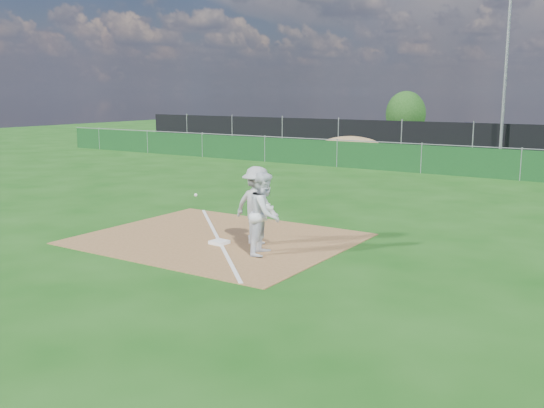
{
  "coord_description": "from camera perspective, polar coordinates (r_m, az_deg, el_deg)",
  "views": [
    {
      "loc": [
        8.66,
        -9.95,
        3.43
      ],
      "look_at": [
        1.53,
        1.0,
        1.0
      ],
      "focal_mm": 40.0,
      "sensor_mm": 36.0,
      "label": 1
    }
  ],
  "objects": [
    {
      "name": "play_at_first",
      "position": [
        13.64,
        -1.44,
        -0.14
      ],
      "size": [
        2.54,
        0.69,
        1.77
      ],
      "color": "#B5B5B7",
      "rests_on": "infield_dirt"
    },
    {
      "name": "green_fence",
      "position": [
        26.57,
        13.87,
        4.11
      ],
      "size": [
        44.0,
        0.05,
        1.2
      ],
      "primitive_type": "cube",
      "color": "#103B17",
      "rests_on": "ground"
    },
    {
      "name": "first_base",
      "position": [
        13.86,
        -4.98,
        -3.6
      ],
      "size": [
        0.4,
        0.4,
        0.08
      ],
      "primitive_type": "cube",
      "rotation": [
        0.0,
        0.0,
        -0.11
      ],
      "color": "white",
      "rests_on": "infield_dirt"
    },
    {
      "name": "infield_dirt",
      "position": [
        14.38,
        -5.13,
        -3.27
      ],
      "size": [
        6.0,
        5.0,
        0.02
      ],
      "primitive_type": "cube",
      "color": "brown",
      "rests_on": "ground"
    },
    {
      "name": "car_mid",
      "position": [
        39.56,
        18.68,
        6.13
      ],
      "size": [
        4.9,
        2.94,
        1.53
      ],
      "primitive_type": "imported",
      "rotation": [
        0.0,
        0.0,
        1.88
      ],
      "color": "black",
      "rests_on": "parking_lot"
    },
    {
      "name": "ground",
      "position": [
        22.02,
        9.48,
        1.43
      ],
      "size": [
        90.0,
        90.0,
        0.0
      ],
      "primitive_type": "plane",
      "color": "#144B10",
      "rests_on": "ground"
    },
    {
      "name": "foul_line",
      "position": [
        14.37,
        -5.13,
        -3.21
      ],
      "size": [
        5.01,
        5.01,
        0.01
      ],
      "primitive_type": "cube",
      "rotation": [
        0.0,
        0.0,
        0.79
      ],
      "color": "white",
      "rests_on": "infield_dirt"
    },
    {
      "name": "black_fence",
      "position": [
        34.17,
        18.38,
        5.75
      ],
      "size": [
        46.0,
        0.04,
        1.8
      ],
      "primitive_type": "cube",
      "color": "black",
      "rests_on": "ground"
    },
    {
      "name": "runner",
      "position": [
        12.82,
        -0.7,
        -0.91
      ],
      "size": [
        0.87,
        1.01,
        1.78
      ],
      "primitive_type": "imported",
      "rotation": [
        0.0,
        0.0,
        1.83
      ],
      "color": "silver",
      "rests_on": "ground"
    },
    {
      "name": "car_left",
      "position": [
        40.16,
        9.03,
        6.64
      ],
      "size": [
        4.95,
        3.26,
        1.57
      ],
      "primitive_type": "imported",
      "rotation": [
        0.0,
        0.0,
        1.91
      ],
      "color": "#AFB2B7",
      "rests_on": "parking_lot"
    },
    {
      "name": "light_pole",
      "position": [
        33.44,
        21.08,
        10.82
      ],
      "size": [
        0.16,
        0.16,
        8.0
      ],
      "primitive_type": "cylinder",
      "color": "slate",
      "rests_on": "ground"
    },
    {
      "name": "tree_left",
      "position": [
        46.56,
        12.47,
        8.28
      ],
      "size": [
        2.94,
        2.94,
        3.49
      ],
      "color": "#382316",
      "rests_on": "ground"
    },
    {
      "name": "dirt_mound",
      "position": [
        31.69,
        7.42,
        5.29
      ],
      "size": [
        3.38,
        2.6,
        1.17
      ],
      "primitive_type": "ellipsoid",
      "color": "#987849",
      "rests_on": "ground"
    },
    {
      "name": "parking_lot",
      "position": [
        39.08,
        20.2,
        4.86
      ],
      "size": [
        46.0,
        9.0,
        0.01
      ],
      "primitive_type": "cube",
      "color": "black",
      "rests_on": "ground"
    }
  ]
}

